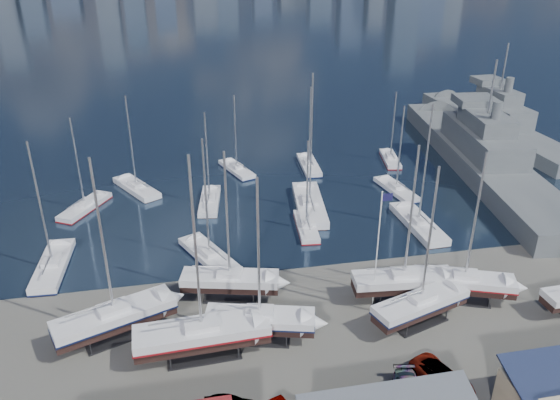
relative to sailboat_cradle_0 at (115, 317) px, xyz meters
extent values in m
plane|color=#605E59|center=(19.64, -2.07, -2.14)|extent=(1400.00, 1400.00, 0.00)
cube|color=#1B293E|center=(19.64, 307.93, -2.29)|extent=(1400.00, 600.00, 0.40)
cube|color=#2D2D33|center=(0.00, 0.00, -2.06)|extent=(6.47, 4.68, 0.16)
cube|color=black|center=(0.00, 0.00, -0.51)|extent=(10.90, 6.32, 0.86)
cube|color=silver|center=(0.00, 0.00, 0.34)|extent=(11.07, 6.74, 0.86)
cube|color=#0C153C|center=(0.00, 0.00, -0.05)|extent=(11.18, 6.80, 0.17)
cube|color=silver|center=(0.00, 0.00, 1.02)|extent=(3.15, 2.66, 0.50)
cylinder|color=#B2B2B7|center=(0.00, 0.00, 8.01)|extent=(0.22, 0.22, 14.47)
cube|color=#2D2D33|center=(7.50, -3.87, -2.06)|extent=(6.44, 3.18, 0.16)
cube|color=black|center=(7.50, -3.87, -0.48)|extent=(11.58, 3.26, 0.92)
cube|color=silver|center=(7.50, -3.87, 0.43)|extent=(11.61, 3.74, 0.92)
cube|color=maroon|center=(7.50, -3.87, 0.01)|extent=(11.72, 3.78, 0.18)
cube|color=silver|center=(7.50, -3.87, 1.14)|extent=(2.95, 2.06, 0.50)
cylinder|color=#B2B2B7|center=(7.50, -3.87, 8.63)|extent=(0.22, 0.22, 15.48)
cube|color=#2D2D33|center=(10.73, 3.95, -2.06)|extent=(5.70, 3.61, 0.16)
cube|color=black|center=(10.73, 3.95, -0.56)|extent=(9.86, 4.51, 0.77)
cube|color=silver|center=(10.73, 3.95, 0.21)|extent=(9.96, 4.90, 0.77)
cube|color=silver|center=(10.73, 3.95, 0.84)|extent=(2.71, 2.14, 0.50)
cylinder|color=#B2B2B7|center=(10.73, 3.95, 7.07)|extent=(0.22, 0.22, 12.95)
cube|color=#2D2D33|center=(12.65, -2.76, -2.06)|extent=(5.79, 3.73, 0.16)
cube|color=black|center=(12.65, -2.76, -0.55)|extent=(9.97, 4.71, 0.78)
cube|color=silver|center=(12.65, -2.76, 0.22)|extent=(10.08, 5.11, 0.78)
cube|color=#0C153C|center=(12.65, -2.76, -0.13)|extent=(10.18, 5.16, 0.16)
cube|color=silver|center=(12.65, -2.76, 0.86)|extent=(2.76, 2.20, 0.50)
cylinder|color=#B2B2B7|center=(12.65, -2.76, 7.16)|extent=(0.22, 0.22, 13.10)
cube|color=#2D2D33|center=(27.56, 0.55, -2.06)|extent=(5.71, 3.02, 0.16)
cube|color=black|center=(27.56, 0.55, -0.54)|extent=(10.17, 3.30, 0.80)
cube|color=silver|center=(27.56, 0.55, 0.26)|extent=(10.21, 3.72, 0.80)
cube|color=silver|center=(27.56, 0.55, 0.91)|extent=(2.64, 1.90, 0.50)
cylinder|color=#B2B2B7|center=(27.56, 0.55, 7.40)|extent=(0.22, 0.22, 13.49)
cube|color=#2D2D33|center=(27.64, -3.33, -2.06)|extent=(5.82, 3.97, 0.16)
cube|color=black|center=(27.64, -3.33, -0.55)|extent=(9.92, 5.19, 0.77)
cube|color=silver|center=(27.64, -3.33, 0.22)|extent=(10.05, 5.58, 0.77)
cube|color=#0C153C|center=(27.64, -3.33, -0.14)|extent=(10.15, 5.64, 0.15)
cube|color=silver|center=(27.64, -3.33, 0.86)|extent=(2.81, 2.30, 0.50)
cylinder|color=#B2B2B7|center=(27.64, -3.33, 7.15)|extent=(0.22, 0.22, 13.08)
cube|color=#2D2D33|center=(33.40, -0.74, -2.06)|extent=(5.79, 4.12, 0.16)
cube|color=black|center=(33.40, -0.74, -0.56)|extent=(9.79, 5.50, 0.77)
cube|color=silver|center=(33.40, -0.74, 0.21)|extent=(9.93, 5.88, 0.77)
cube|color=maroon|center=(33.40, -0.74, -0.14)|extent=(10.03, 5.94, 0.15)
cube|color=silver|center=(33.40, -0.74, 0.84)|extent=(2.81, 2.35, 0.50)
cylinder|color=#B2B2B7|center=(33.40, -0.74, 7.07)|extent=(0.22, 0.22, 12.96)
cube|color=black|center=(-7.69, 12.82, -2.42)|extent=(2.91, 10.34, 0.82)
cube|color=silver|center=(-7.69, 12.82, -1.60)|extent=(3.33, 10.36, 0.82)
cube|color=#0C153C|center=(-7.69, 12.82, -1.98)|extent=(3.37, 10.46, 0.16)
cube|color=silver|center=(-7.69, 12.82, -0.94)|extent=(1.84, 2.64, 0.50)
cylinder|color=#B2B2B7|center=(-7.69, 12.82, 5.72)|extent=(0.22, 0.22, 13.82)
cube|color=black|center=(-6.12, 27.42, -2.37)|extent=(6.16, 8.67, 0.70)
cube|color=silver|center=(-6.12, 27.42, -1.67)|extent=(6.48, 8.86, 0.70)
cube|color=maroon|center=(-6.12, 27.42, -1.99)|extent=(6.55, 8.94, 0.14)
cube|color=silver|center=(-6.12, 27.42, -1.07)|extent=(2.37, 2.64, 0.50)
cylinder|color=#B2B2B7|center=(-6.12, 27.42, 4.61)|extent=(0.22, 0.22, 11.86)
cube|color=black|center=(0.38, 32.33, -2.40)|extent=(6.78, 9.46, 0.77)
cube|color=silver|center=(0.38, 32.33, -1.63)|extent=(7.13, 9.66, 0.77)
cube|color=silver|center=(0.38, 32.33, -1.00)|extent=(2.60, 2.88, 0.50)
cylinder|color=#B2B2B7|center=(0.38, 32.33, 5.23)|extent=(0.22, 0.22, 12.96)
cube|color=black|center=(9.22, 11.60, -2.41)|extent=(6.34, 10.01, 0.80)
cube|color=silver|center=(9.22, 11.60, -1.61)|extent=(6.71, 10.18, 0.80)
cube|color=#0C153C|center=(9.22, 11.60, -1.98)|extent=(6.78, 10.29, 0.16)
cube|color=silver|center=(9.22, 11.60, -0.97)|extent=(2.56, 2.96, 0.50)
cylinder|color=#B2B2B7|center=(9.22, 11.60, 5.49)|extent=(0.22, 0.22, 13.42)
cube|color=black|center=(10.34, 25.96, -2.38)|extent=(3.42, 9.12, 0.71)
cube|color=silver|center=(10.34, 25.96, -1.66)|extent=(3.79, 9.18, 0.71)
cube|color=silver|center=(10.34, 25.96, -1.06)|extent=(1.81, 2.42, 0.50)
cylinder|color=#B2B2B7|center=(10.34, 25.96, 4.70)|extent=(0.22, 0.22, 12.02)
cube|color=black|center=(15.32, 36.64, -2.36)|extent=(4.70, 8.54, 0.67)
cube|color=silver|center=(15.32, 36.64, -1.69)|extent=(5.03, 8.65, 0.67)
cube|color=#0C153C|center=(15.32, 36.64, -2.00)|extent=(5.08, 8.74, 0.13)
cube|color=silver|center=(15.32, 36.64, -1.11)|extent=(2.03, 2.44, 0.50)
cylinder|color=#B2B2B7|center=(15.32, 36.64, 4.28)|extent=(0.22, 0.22, 11.28)
cube|color=black|center=(21.54, 16.43, -2.35)|extent=(2.64, 8.19, 0.64)
cube|color=silver|center=(21.54, 16.43, -1.71)|extent=(2.97, 8.22, 0.64)
cube|color=maroon|center=(21.54, 16.43, -2.00)|extent=(3.00, 8.30, 0.13)
cube|color=silver|center=(21.54, 16.43, -1.13)|extent=(1.53, 2.13, 0.50)
cylinder|color=#B2B2B7|center=(21.54, 16.43, 4.05)|extent=(0.22, 0.22, 10.87)
cube|color=black|center=(23.32, 21.98, -2.49)|extent=(4.52, 12.86, 1.01)
cube|color=silver|center=(23.32, 21.98, -1.49)|extent=(5.05, 12.92, 1.01)
cube|color=silver|center=(23.32, 21.98, -0.73)|extent=(2.49, 3.38, 0.50)
cylinder|color=#B2B2B7|center=(23.32, 21.98, 7.51)|extent=(0.22, 0.22, 16.99)
cube|color=black|center=(26.72, 36.13, -2.38)|extent=(2.59, 9.05, 0.72)
cube|color=silver|center=(26.72, 36.13, -1.66)|extent=(2.97, 9.07, 0.72)
cube|color=#0C153C|center=(26.72, 36.13, -1.99)|extent=(3.00, 9.16, 0.14)
cube|color=silver|center=(26.72, 36.13, -1.05)|extent=(1.62, 2.31, 0.50)
cylinder|color=#B2B2B7|center=(26.72, 36.13, 4.74)|extent=(0.22, 0.22, 12.09)
cube|color=black|center=(35.42, 14.30, -2.44)|extent=(3.02, 10.99, 0.87)
cube|color=silver|center=(35.42, 14.30, -1.57)|extent=(3.48, 11.01, 0.87)
cube|color=silver|center=(35.42, 14.30, -0.88)|extent=(1.94, 2.79, 0.50)
cylinder|color=#B2B2B7|center=(35.42, 14.30, 6.22)|extent=(0.22, 0.22, 14.71)
cube|color=black|center=(36.70, 24.77, -2.37)|extent=(3.55, 8.98, 0.70)
cube|color=silver|center=(36.70, 24.77, -1.67)|extent=(3.91, 9.04, 0.70)
cube|color=#0C153C|center=(36.70, 24.77, -1.99)|extent=(3.95, 9.13, 0.14)
cube|color=silver|center=(36.70, 24.77, -1.07)|extent=(1.82, 2.41, 0.50)
cylinder|color=#B2B2B7|center=(36.70, 24.77, 4.58)|extent=(0.22, 0.22, 11.81)
cube|color=black|center=(40.33, 36.31, -2.35)|extent=(3.30, 8.13, 0.63)
cube|color=silver|center=(40.33, 36.31, -1.71)|extent=(3.62, 8.19, 0.63)
cube|color=maroon|center=(40.33, 36.31, -2.00)|extent=(3.66, 8.27, 0.13)
cube|color=silver|center=(40.33, 36.31, -1.15)|extent=(1.67, 2.19, 0.50)
cylinder|color=#B2B2B7|center=(40.33, 36.31, 3.95)|extent=(0.22, 0.22, 10.69)
cube|color=#595E62|center=(52.98, 30.80, -1.61)|extent=(15.69, 54.32, 4.83)
cube|color=#595E62|center=(52.98, 30.80, 2.61)|extent=(9.32, 19.53, 3.60)
cube|color=#595E62|center=(52.98, 30.80, 5.61)|extent=(6.54, 11.32, 2.40)
cube|color=#595E62|center=(53.69, 36.12, 7.31)|extent=(6.67, 6.12, 1.20)
cylinder|color=#B2B2B7|center=(52.98, 30.80, 10.81)|extent=(0.30, 0.30, 8.00)
cube|color=#595E62|center=(64.39, 46.06, -1.70)|extent=(8.93, 43.37, 3.88)
cube|color=#595E62|center=(64.39, 46.06, 2.03)|extent=(6.22, 15.33, 3.60)
cube|color=#595E62|center=(64.39, 46.06, 5.03)|extent=(4.54, 8.80, 2.40)
cube|color=#595E62|center=(64.18, 50.37, 6.73)|extent=(5.02, 4.53, 1.20)
cylinder|color=#B2B2B7|center=(64.39, 46.06, 10.23)|extent=(0.30, 0.30, 8.00)
imported|color=gray|center=(26.13, -11.24, -1.37)|extent=(4.49, 6.11, 1.54)
imported|color=gray|center=(22.90, -12.32, -1.40)|extent=(2.94, 5.37, 1.48)
cylinder|color=white|center=(24.36, 0.18, 3.99)|extent=(0.12, 0.12, 12.27)
cube|color=#151440|center=(24.87, 0.18, 9.51)|extent=(1.02, 0.05, 0.72)
camera|label=1|loc=(6.93, -41.42, 30.40)|focal=35.00mm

